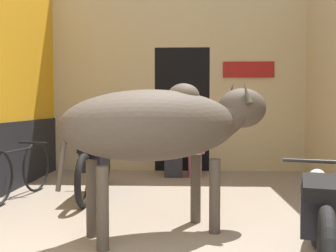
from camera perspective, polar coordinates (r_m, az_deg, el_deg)
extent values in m
cube|color=#C6B289|center=(7.81, 1.51, 15.85)|extent=(4.83, 0.18, 1.27)
cube|color=#C6B289|center=(7.77, -9.13, 2.38)|extent=(1.97, 0.18, 2.36)
cube|color=#C6B289|center=(7.74, 12.72, 2.34)|extent=(1.81, 0.18, 2.36)
cube|color=black|center=(7.97, 2.07, 2.43)|extent=(1.05, 0.90, 2.36)
cube|color=maroon|center=(7.63, 11.61, 8.03)|extent=(0.96, 0.03, 0.30)
ellipsoid|color=#4C4238|center=(3.77, -2.05, 0.11)|extent=(1.95, 1.45, 0.69)
ellipsoid|color=#4C4238|center=(3.90, 2.28, 4.35)|extent=(0.42, 0.40, 0.25)
cylinder|color=#4C4238|center=(4.15, 8.67, 1.09)|extent=(0.55, 0.49, 0.45)
ellipsoid|color=#4C4238|center=(4.25, 10.71, 2.57)|extent=(0.67, 0.57, 0.42)
cylinder|color=#4C4238|center=(3.56, -15.04, -3.91)|extent=(0.14, 0.10, 0.66)
cylinder|color=#4C4238|center=(4.28, 4.03, -9.02)|extent=(0.11, 0.11, 0.74)
cylinder|color=#4C4238|center=(3.94, 6.80, -10.08)|extent=(0.11, 0.11, 0.74)
cylinder|color=#4C4238|center=(3.89, -10.99, -10.29)|extent=(0.11, 0.11, 0.74)
cylinder|color=#4C4238|center=(3.51, -9.48, -11.71)|extent=(0.11, 0.11, 0.74)
cone|color=#473D33|center=(4.35, 9.09, 4.68)|extent=(0.14, 0.18, 0.25)
cone|color=#473D33|center=(4.10, 11.36, 4.76)|extent=(0.14, 0.18, 0.25)
torus|color=black|center=(3.82, 20.73, -11.00)|extent=(0.27, 0.69, 0.69)
cube|color=black|center=(3.11, 21.29, -10.73)|extent=(0.48, 0.80, 0.28)
cube|color=black|center=(2.87, 21.55, -8.20)|extent=(0.42, 0.65, 0.09)
cylinder|color=black|center=(3.59, 20.95, -4.82)|extent=(0.57, 0.19, 0.03)
sphere|color=silver|center=(3.71, 20.84, -6.98)|extent=(0.15, 0.15, 0.15)
torus|color=black|center=(4.98, -12.15, -7.73)|extent=(0.09, 0.67, 0.67)
torus|color=black|center=(6.29, -9.22, -5.48)|extent=(0.09, 0.67, 0.67)
cube|color=black|center=(5.61, -10.53, -4.69)|extent=(0.29, 0.75, 0.28)
cube|color=black|center=(5.39, -11.00, -3.08)|extent=(0.27, 0.60, 0.09)
cylinder|color=black|center=(6.10, -9.52, -1.69)|extent=(0.58, 0.04, 0.03)
sphere|color=silver|center=(6.20, -9.34, -3.03)|extent=(0.15, 0.15, 0.15)
torus|color=black|center=(6.08, -18.55, -5.64)|extent=(0.14, 0.72, 0.73)
cylinder|color=black|center=(5.63, -20.99, -3.35)|extent=(0.14, 0.78, 0.03)
cylinder|color=black|center=(5.96, -19.01, -2.31)|extent=(0.44, 0.09, 0.03)
cube|color=#282833|center=(6.91, 0.79, -5.61)|extent=(0.31, 0.14, 0.45)
cube|color=#282833|center=(6.97, 0.82, -3.26)|extent=(0.31, 0.32, 0.11)
cube|color=maroon|center=(7.01, 0.83, -1.08)|extent=(0.45, 0.20, 0.52)
sphere|color=#937051|center=(7.00, 0.83, 1.89)|extent=(0.20, 0.20, 0.20)
cylinder|color=#DB6093|center=(6.98, 3.93, -5.68)|extent=(0.24, 0.24, 0.41)
cylinder|color=#DB6093|center=(6.95, 3.94, -3.84)|extent=(0.34, 0.34, 0.04)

